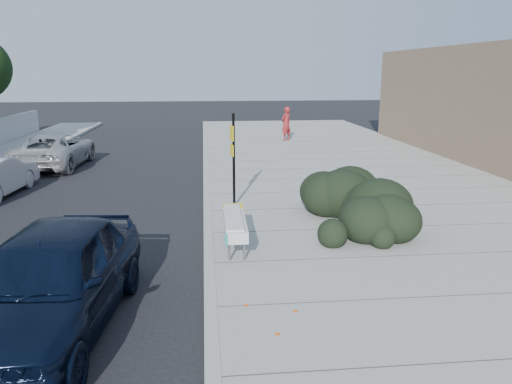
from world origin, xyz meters
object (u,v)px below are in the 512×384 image
at_px(bench, 235,222).
at_px(sign_post, 233,154).
at_px(suv_silver, 55,150).
at_px(pedestrian, 286,124).
at_px(sedan_navy, 50,280).
at_px(bike_rack, 318,195).

height_order(bench, sign_post, sign_post).
xyz_separation_m(sign_post, suv_silver, (-7.24, 7.77, -0.96)).
distance_m(sign_post, pedestrian, 14.46).
distance_m(bench, sedan_navy, 4.47).
xyz_separation_m(bike_rack, sedan_navy, (-5.58, -5.72, 0.19)).
xyz_separation_m(bike_rack, pedestrian, (1.55, 14.93, 0.44)).
distance_m(bench, sign_post, 3.64).
relative_size(sedan_navy, pedestrian, 2.62).
height_order(suv_silver, pedestrian, pedestrian).
relative_size(bench, suv_silver, 0.45).
height_order(bench, pedestrian, pedestrian).
distance_m(suv_silver, pedestrian, 12.68).
bearing_deg(pedestrian, bench, 38.44).
relative_size(sedan_navy, suv_silver, 0.96).
distance_m(bench, suv_silver, 13.30).
relative_size(bike_rack, sedan_navy, 0.17).
bearing_deg(suv_silver, bench, 124.58).
bearing_deg(sedan_navy, suv_silver, 111.02).
relative_size(bike_rack, suv_silver, 0.16).
bearing_deg(bench, suv_silver, 122.88).
bearing_deg(sign_post, bench, -105.79).
height_order(sign_post, suv_silver, sign_post).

